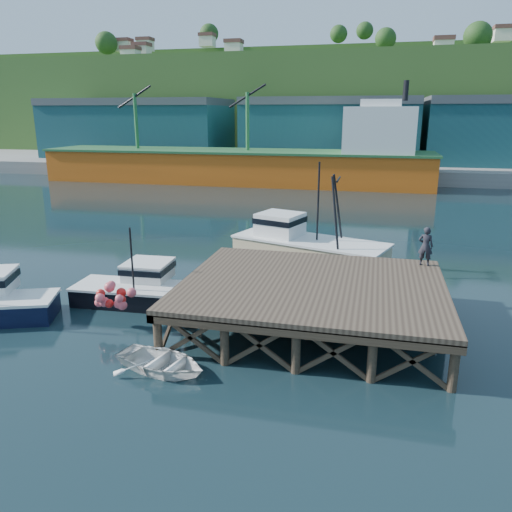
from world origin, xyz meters
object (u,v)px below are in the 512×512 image
(trawler, at_px, (306,244))
(dinghy, at_px, (161,362))
(dockworker, at_px, (426,246))
(boat_black, at_px, (142,288))

(trawler, distance_m, dinghy, 15.89)
(dinghy, relative_size, dockworker, 1.87)
(dockworker, bearing_deg, trawler, -28.12)
(trawler, relative_size, dinghy, 2.83)
(boat_black, bearing_deg, trawler, 46.98)
(boat_black, distance_m, dinghy, 7.80)
(boat_black, relative_size, dockworker, 3.46)
(boat_black, bearing_deg, dockworker, 9.84)
(boat_black, bearing_deg, dinghy, -61.45)
(trawler, height_order, dockworker, trawler)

